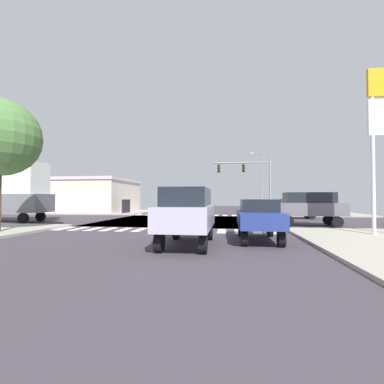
# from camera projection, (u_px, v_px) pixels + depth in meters

# --- Properties ---
(ground) EXTENTS (90.00, 90.00, 0.05)m
(ground) POSITION_uv_depth(u_px,v_px,m) (187.00, 221.00, 23.28)
(ground) COLOR #3D353E
(sidewalk_corner_ne) EXTENTS (12.00, 12.00, 0.14)m
(sidewalk_corner_ne) POSITION_uv_depth(u_px,v_px,m) (304.00, 213.00, 33.39)
(sidewalk_corner_ne) COLOR #A09B91
(sidewalk_corner_ne) RESTS_ON ground
(sidewalk_corner_nw) EXTENTS (12.00, 12.00, 0.14)m
(sidewalk_corner_nw) POSITION_uv_depth(u_px,v_px,m) (108.00, 212.00, 36.94)
(sidewalk_corner_nw) COLOR #A79596
(sidewalk_corner_nw) RESTS_ON ground
(crosswalk_near) EXTENTS (13.50, 2.00, 0.01)m
(crosswalk_near) POSITION_uv_depth(u_px,v_px,m) (164.00, 230.00, 16.09)
(crosswalk_near) COLOR white
(crosswalk_near) RESTS_ON ground
(crosswalk_far) EXTENTS (13.50, 2.00, 0.01)m
(crosswalk_far) POSITION_uv_depth(u_px,v_px,m) (194.00, 215.00, 30.55)
(crosswalk_far) COLOR white
(crosswalk_far) RESTS_ON ground
(traffic_signal_mast) EXTENTS (6.44, 0.55, 6.29)m
(traffic_signal_mast) POSITION_uv_depth(u_px,v_px,m) (247.00, 174.00, 29.37)
(traffic_signal_mast) COLOR gray
(traffic_signal_mast) RESTS_ON ground
(street_lamp) EXTENTS (1.78, 0.32, 8.52)m
(street_lamp) POSITION_uv_depth(u_px,v_px,m) (260.00, 176.00, 37.88)
(street_lamp) COLOR gray
(street_lamp) RESTS_ON ground
(bank_building) EXTENTS (13.76, 11.10, 4.70)m
(bank_building) POSITION_uv_depth(u_px,v_px,m) (89.00, 195.00, 38.80)
(bank_building) COLOR beige
(bank_building) RESTS_ON ground
(sedan_farside_2) EXTENTS (1.80, 4.30, 1.88)m
(sedan_farside_2) POSITION_uv_depth(u_px,v_px,m) (258.00, 216.00, 12.07)
(sedan_farside_2) COLOR black
(sedan_farside_2) RESTS_ON ground
(suv_crossing_1) EXTENTS (1.96, 4.60, 2.34)m
(suv_crossing_1) POSITION_uv_depth(u_px,v_px,m) (188.00, 211.00, 10.91)
(suv_crossing_1) COLOR black
(suv_crossing_1) RESTS_ON ground
(sedan_queued_3) EXTENTS (4.30, 1.80, 1.88)m
(sedan_queued_3) POSITION_uv_depth(u_px,v_px,m) (293.00, 207.00, 25.44)
(sedan_queued_3) COLOR black
(sedan_queued_3) RESTS_ON ground
(box_truck_leading_1) EXTENTS (7.20, 2.40, 4.85)m
(box_truck_leading_1) POSITION_uv_depth(u_px,v_px,m) (8.00, 191.00, 21.83)
(box_truck_leading_1) COLOR black
(box_truck_leading_1) RESTS_ON ground
(suv_trailing_2) EXTENTS (4.60, 1.96, 2.34)m
(suv_trailing_2) POSITION_uv_depth(u_px,v_px,m) (309.00, 206.00, 18.59)
(suv_trailing_2) COLOR black
(suv_trailing_2) RESTS_ON ground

